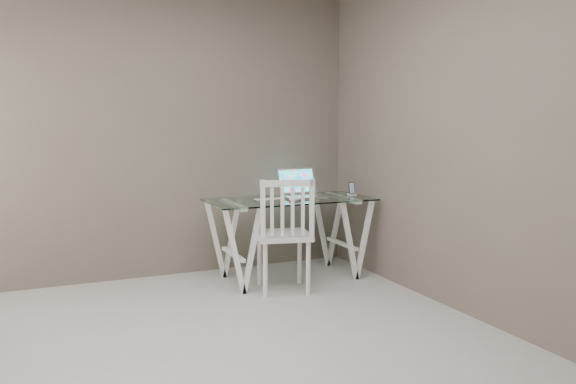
# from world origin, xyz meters

# --- Properties ---
(room) EXTENTS (4.50, 4.52, 2.71)m
(room) POSITION_xyz_m (-0.06, 0.02, 1.72)
(room) COLOR #AAA8A3
(room) RESTS_ON ground
(desk) EXTENTS (1.50, 0.70, 0.75)m
(desk) POSITION_xyz_m (1.19, 1.67, 0.38)
(desk) COLOR silver
(desk) RESTS_ON ground
(chair) EXTENTS (0.54, 0.54, 0.98)m
(chair) POSITION_xyz_m (0.96, 1.28, 0.54)
(chair) COLOR white
(chair) RESTS_ON ground
(laptop) EXTENTS (0.39, 0.36, 0.26)m
(laptop) POSITION_xyz_m (1.35, 1.77, 0.81)
(laptop) COLOR silver
(laptop) RESTS_ON desk
(keyboard) EXTENTS (0.27, 0.12, 0.01)m
(keyboard) POSITION_xyz_m (0.99, 1.69, 0.75)
(keyboard) COLOR silver
(keyboard) RESTS_ON desk
(mouse) EXTENTS (0.11, 0.07, 0.04)m
(mouse) POSITION_xyz_m (1.17, 1.52, 0.76)
(mouse) COLOR white
(mouse) RESTS_ON desk
(phone_dock) EXTENTS (0.07, 0.07, 0.12)m
(phone_dock) POSITION_xyz_m (1.84, 1.67, 0.78)
(phone_dock) COLOR white
(phone_dock) RESTS_ON desk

